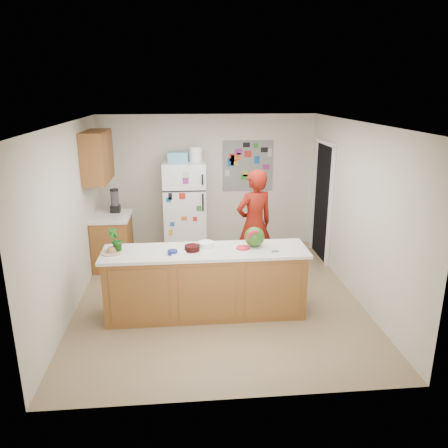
{
  "coord_description": "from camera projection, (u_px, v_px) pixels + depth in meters",
  "views": [
    {
      "loc": [
        -0.45,
        -5.83,
        2.92
      ],
      "look_at": [
        0.11,
        0.2,
        1.05
      ],
      "focal_mm": 35.0,
      "sensor_mm": 36.0,
      "label": 1
    }
  ],
  "objects": [
    {
      "name": "fridge_top_bin",
      "position": [
        178.0,
        157.0,
        7.66
      ],
      "size": [
        0.35,
        0.28,
        0.18
      ],
      "primitive_type": "cube",
      "color": "#5999B2",
      "rests_on": "refrigerator"
    },
    {
      "name": "potted_plant",
      "position": [
        116.0,
        240.0,
        5.58
      ],
      "size": [
        0.21,
        0.19,
        0.31
      ],
      "primitive_type": "imported",
      "rotation": [
        0.0,
        0.0,
        3.46
      ],
      "color": "#13440C",
      "rests_on": "peninsula_top"
    },
    {
      "name": "watermelon",
      "position": [
        254.0,
        237.0,
        5.74
      ],
      "size": [
        0.26,
        0.26,
        0.26
      ],
      "primitive_type": "sphere",
      "color": "#2F621C",
      "rests_on": "cutting_board"
    },
    {
      "name": "cobalt_bowl",
      "position": [
        173.0,
        252.0,
        5.53
      ],
      "size": [
        0.13,
        0.13,
        0.05
      ],
      "primitive_type": "cylinder",
      "rotation": [
        0.0,
        0.0,
        -0.0
      ],
      "color": "navy",
      "rests_on": "peninsula_top"
    },
    {
      "name": "blender_appliance",
      "position": [
        115.0,
        201.0,
        7.46
      ],
      "size": [
        0.13,
        0.13,
        0.38
      ],
      "primitive_type": "cylinder",
      "color": "black",
      "rests_on": "side_counter_top"
    },
    {
      "name": "paper_towel",
      "position": [
        178.0,
        252.0,
        5.57
      ],
      "size": [
        0.21,
        0.19,
        0.02
      ],
      "primitive_type": "cube",
      "rotation": [
        0.0,
        0.0,
        0.12
      ],
      "color": "white",
      "rests_on": "peninsula_top"
    },
    {
      "name": "white_bowl",
      "position": [
        206.0,
        244.0,
        5.81
      ],
      "size": [
        0.25,
        0.25,
        0.06
      ],
      "primitive_type": "cylinder",
      "rotation": [
        0.0,
        0.0,
        -0.22
      ],
      "color": "white",
      "rests_on": "peninsula_top"
    },
    {
      "name": "wall_back",
      "position": [
        208.0,
        182.0,
        8.23
      ],
      "size": [
        4.0,
        0.02,
        2.5
      ],
      "primitive_type": "cube",
      "color": "beige",
      "rests_on": "ground"
    },
    {
      "name": "person",
      "position": [
        254.0,
        225.0,
        6.89
      ],
      "size": [
        0.75,
        0.63,
        1.76
      ],
      "primitive_type": "imported",
      "rotation": [
        0.0,
        0.0,
        3.53
      ],
      "color": "maroon",
      "rests_on": "floor"
    },
    {
      "name": "side_counter_top",
      "position": [
        111.0,
        217.0,
        7.32
      ],
      "size": [
        0.64,
        0.84,
        0.04
      ],
      "primitive_type": "cube",
      "color": "silver",
      "rests_on": "side_counter_base"
    },
    {
      "name": "plate",
      "position": [
        112.0,
        252.0,
        5.58
      ],
      "size": [
        0.3,
        0.3,
        0.02
      ],
      "primitive_type": "cylinder",
      "rotation": [
        0.0,
        0.0,
        -0.06
      ],
      "color": "tan",
      "rests_on": "peninsula_top"
    },
    {
      "name": "peninsula_base",
      "position": [
        206.0,
        284.0,
        5.82
      ],
      "size": [
        2.6,
        0.62,
        0.88
      ],
      "primitive_type": "cube",
      "color": "brown",
      "rests_on": "floor"
    },
    {
      "name": "refrigerator",
      "position": [
        185.0,
        208.0,
        7.94
      ],
      "size": [
        0.75,
        0.7,
        1.7
      ],
      "primitive_type": "cube",
      "color": "silver",
      "rests_on": "floor"
    },
    {
      "name": "keys",
      "position": [
        275.0,
        251.0,
        5.62
      ],
      "size": [
        0.1,
        0.06,
        0.01
      ],
      "primitive_type": "cube",
      "rotation": [
        0.0,
        0.0,
        0.12
      ],
      "color": "gray",
      "rests_on": "peninsula_top"
    },
    {
      "name": "wall_left",
      "position": [
        69.0,
        219.0,
        5.9
      ],
      "size": [
        0.02,
        4.5,
        2.5
      ],
      "primitive_type": "cube",
      "color": "beige",
      "rests_on": "ground"
    },
    {
      "name": "wall_right",
      "position": [
        357.0,
        211.0,
        6.25
      ],
      "size": [
        0.02,
        4.5,
        2.5
      ],
      "primitive_type": "cube",
      "color": "beige",
      "rests_on": "ground"
    },
    {
      "name": "floor",
      "position": [
        218.0,
        297.0,
        6.45
      ],
      "size": [
        4.0,
        4.5,
        0.02
      ],
      "primitive_type": "cube",
      "color": "brown",
      "rests_on": "ground"
    },
    {
      "name": "photo_collage",
      "position": [
        248.0,
        166.0,
        8.18
      ],
      "size": [
        0.95,
        0.01,
        0.95
      ],
      "primitive_type": "cube",
      "color": "slate",
      "rests_on": "wall_back"
    },
    {
      "name": "ceiling",
      "position": [
        217.0,
        122.0,
        5.7
      ],
      "size": [
        4.0,
        4.5,
        0.02
      ],
      "primitive_type": "cube",
      "color": "white",
      "rests_on": "wall_back"
    },
    {
      "name": "cutting_board",
      "position": [
        250.0,
        247.0,
        5.76
      ],
      "size": [
        0.47,
        0.4,
        0.01
      ],
      "primitive_type": "cube",
      "rotation": [
        0.0,
        0.0,
        0.26
      ],
      "color": "white",
      "rests_on": "peninsula_top"
    },
    {
      "name": "doorway",
      "position": [
        323.0,
        202.0,
        7.7
      ],
      "size": [
        0.03,
        0.85,
        2.04
      ],
      "primitive_type": "cube",
      "color": "black",
      "rests_on": "ground"
    },
    {
      "name": "cherry_bowl",
      "position": [
        192.0,
        248.0,
        5.65
      ],
      "size": [
        0.26,
        0.26,
        0.07
      ],
      "primitive_type": "cylinder",
      "rotation": [
        0.0,
        0.0,
        -0.37
      ],
      "color": "black",
      "rests_on": "peninsula_top"
    },
    {
      "name": "side_counter_base",
      "position": [
        113.0,
        242.0,
        7.45
      ],
      "size": [
        0.6,
        0.8,
        0.86
      ],
      "primitive_type": "cube",
      "color": "brown",
      "rests_on": "floor"
    },
    {
      "name": "upper_cabinets",
      "position": [
        97.0,
        156.0,
        6.96
      ],
      "size": [
        0.35,
        1.0,
        0.8
      ],
      "primitive_type": "cube",
      "color": "brown",
      "rests_on": "wall_left"
    },
    {
      "name": "watermelon_slice",
      "position": [
        243.0,
        248.0,
        5.7
      ],
      "size": [
        0.17,
        0.17,
        0.02
      ],
      "primitive_type": "cylinder",
      "color": "red",
      "rests_on": "cutting_board"
    },
    {
      "name": "peninsula_top",
      "position": [
        205.0,
        251.0,
        5.69
      ],
      "size": [
        2.68,
        0.7,
        0.04
      ],
      "primitive_type": "cube",
      "color": "silver",
      "rests_on": "peninsula_base"
    }
  ]
}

